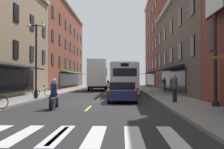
% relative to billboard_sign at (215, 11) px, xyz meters
% --- Properties ---
extents(ground_plane, '(34.80, 80.00, 0.10)m').
position_rel_billboard_sign_xyz_m(ground_plane, '(-7.05, 3.43, -5.46)').
color(ground_plane, '#28282B').
extents(lane_centre_dashes, '(0.14, 73.90, 0.01)m').
position_rel_billboard_sign_xyz_m(lane_centre_dashes, '(-7.05, 3.18, -5.41)').
color(lane_centre_dashes, '#DBCC4C').
rests_on(lane_centre_dashes, ground).
extents(crosswalk_near, '(7.10, 2.80, 0.01)m').
position_rel_billboard_sign_xyz_m(crosswalk_near, '(-7.05, -6.57, -5.41)').
color(crosswalk_near, silver).
rests_on(crosswalk_near, ground).
extents(sidewalk_left, '(3.00, 80.00, 0.14)m').
position_rel_billboard_sign_xyz_m(sidewalk_left, '(-12.95, 3.43, -5.34)').
color(sidewalk_left, gray).
rests_on(sidewalk_left, ground).
extents(sidewalk_right, '(3.00, 80.00, 0.14)m').
position_rel_billboard_sign_xyz_m(sidewalk_right, '(-1.15, 3.43, -5.34)').
color(sidewalk_right, gray).
rests_on(sidewalk_right, ground).
extents(billboard_sign, '(0.40, 2.78, 6.95)m').
position_rel_billboard_sign_xyz_m(billboard_sign, '(0.00, 0.00, 0.00)').
color(billboard_sign, black).
rests_on(billboard_sign, sidewalk_right).
extents(transit_bus, '(2.80, 11.90, 3.21)m').
position_rel_billboard_sign_xyz_m(transit_bus, '(-5.03, 13.31, -3.73)').
color(transit_bus, silver).
rests_on(transit_bus, ground).
extents(box_truck, '(2.71, 8.33, 4.15)m').
position_rel_billboard_sign_xyz_m(box_truck, '(-8.50, 20.56, -3.28)').
color(box_truck, '#B21E19').
rests_on(box_truck, ground).
extents(sedan_near, '(2.07, 4.31, 1.41)m').
position_rel_billboard_sign_xyz_m(sedan_near, '(-5.16, 3.94, -4.70)').
color(sedan_near, navy).
rests_on(sedan_near, ground).
extents(sedan_mid, '(1.96, 4.35, 1.31)m').
position_rel_billboard_sign_xyz_m(sedan_mid, '(-8.28, 31.65, -4.74)').
color(sedan_mid, silver).
rests_on(sedan_mid, ground).
extents(motorcycle_rider, '(0.62, 2.07, 1.66)m').
position_rel_billboard_sign_xyz_m(motorcycle_rider, '(-8.89, -0.45, -4.71)').
color(motorcycle_rider, black).
rests_on(motorcycle_rider, ground).
extents(bicycle_near, '(1.71, 0.48, 0.91)m').
position_rel_billboard_sign_xyz_m(bicycle_near, '(-12.09, 7.21, -4.91)').
color(bicycle_near, black).
rests_on(bicycle_near, sidewalk_left).
extents(pedestrian_near, '(0.50, 0.36, 1.66)m').
position_rel_billboard_sign_xyz_m(pedestrian_near, '(-0.18, 15.29, -4.40)').
color(pedestrian_near, '#4C4C51').
rests_on(pedestrian_near, sidewalk_right).
extents(pedestrian_mid, '(0.36, 0.36, 1.84)m').
position_rel_billboard_sign_xyz_m(pedestrian_mid, '(-1.76, 2.24, -4.32)').
color(pedestrian_mid, black).
rests_on(pedestrian_mid, sidewalk_right).
extents(street_lamp_twin, '(1.42, 0.32, 5.77)m').
position_rel_billboard_sign_xyz_m(street_lamp_twin, '(-11.78, 4.84, -2.09)').
color(street_lamp_twin, black).
rests_on(street_lamp_twin, sidewalk_left).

